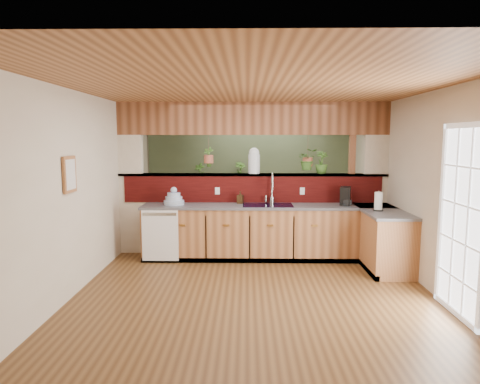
{
  "coord_description": "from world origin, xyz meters",
  "views": [
    {
      "loc": [
        -0.1,
        -5.99,
        1.99
      ],
      "look_at": [
        -0.2,
        0.7,
        1.15
      ],
      "focal_mm": 32.0,
      "sensor_mm": 36.0,
      "label": 1
    }
  ],
  "objects_px": {
    "shelving_console": "(226,207)",
    "soap_dispenser": "(240,197)",
    "coffee_maker": "(345,197)",
    "faucet": "(272,187)",
    "paper_towel": "(378,202)",
    "glass_jar": "(254,161)",
    "dish_stack": "(174,199)"
  },
  "relations": [
    {
      "from": "dish_stack",
      "to": "paper_towel",
      "type": "height_order",
      "value": "paper_towel"
    },
    {
      "from": "faucet",
      "to": "paper_towel",
      "type": "xyz_separation_m",
      "value": [
        1.57,
        -0.68,
        -0.14
      ]
    },
    {
      "from": "coffee_maker",
      "to": "paper_towel",
      "type": "bearing_deg",
      "value": -39.33
    },
    {
      "from": "faucet",
      "to": "soap_dispenser",
      "type": "bearing_deg",
      "value": 178.23
    },
    {
      "from": "paper_towel",
      "to": "shelving_console",
      "type": "distance_m",
      "value": 3.77
    },
    {
      "from": "faucet",
      "to": "glass_jar",
      "type": "distance_m",
      "value": 0.57
    },
    {
      "from": "soap_dispenser",
      "to": "paper_towel",
      "type": "bearing_deg",
      "value": -18.42
    },
    {
      "from": "faucet",
      "to": "dish_stack",
      "type": "distance_m",
      "value": 1.64
    },
    {
      "from": "glass_jar",
      "to": "shelving_console",
      "type": "height_order",
      "value": "glass_jar"
    },
    {
      "from": "dish_stack",
      "to": "paper_towel",
      "type": "distance_m",
      "value": 3.25
    },
    {
      "from": "soap_dispenser",
      "to": "paper_towel",
      "type": "relative_size",
      "value": 0.69
    },
    {
      "from": "faucet",
      "to": "dish_stack",
      "type": "xyz_separation_m",
      "value": [
        -1.63,
        -0.14,
        -0.19
      ]
    },
    {
      "from": "paper_towel",
      "to": "glass_jar",
      "type": "xyz_separation_m",
      "value": [
        -1.87,
        0.91,
        0.57
      ]
    },
    {
      "from": "coffee_maker",
      "to": "soap_dispenser",
      "type": "bearing_deg",
      "value": -168.61
    },
    {
      "from": "coffee_maker",
      "to": "paper_towel",
      "type": "distance_m",
      "value": 0.66
    },
    {
      "from": "faucet",
      "to": "paper_towel",
      "type": "distance_m",
      "value": 1.72
    },
    {
      "from": "paper_towel",
      "to": "glass_jar",
      "type": "relative_size",
      "value": 0.69
    },
    {
      "from": "coffee_maker",
      "to": "shelving_console",
      "type": "relative_size",
      "value": 0.19
    },
    {
      "from": "dish_stack",
      "to": "coffee_maker",
      "type": "relative_size",
      "value": 1.12
    },
    {
      "from": "faucet",
      "to": "dish_stack",
      "type": "height_order",
      "value": "faucet"
    },
    {
      "from": "shelving_console",
      "to": "soap_dispenser",
      "type": "bearing_deg",
      "value": -87.99
    },
    {
      "from": "soap_dispenser",
      "to": "glass_jar",
      "type": "height_order",
      "value": "glass_jar"
    },
    {
      "from": "soap_dispenser",
      "to": "shelving_console",
      "type": "relative_size",
      "value": 0.14
    },
    {
      "from": "paper_towel",
      "to": "glass_jar",
      "type": "bearing_deg",
      "value": 154.07
    },
    {
      "from": "faucet",
      "to": "paper_towel",
      "type": "height_order",
      "value": "faucet"
    },
    {
      "from": "faucet",
      "to": "coffee_maker",
      "type": "height_order",
      "value": "faucet"
    },
    {
      "from": "faucet",
      "to": "soap_dispenser",
      "type": "distance_m",
      "value": 0.56
    },
    {
      "from": "coffee_maker",
      "to": "glass_jar",
      "type": "height_order",
      "value": "glass_jar"
    },
    {
      "from": "paper_towel",
      "to": "soap_dispenser",
      "type": "bearing_deg",
      "value": 161.58
    },
    {
      "from": "faucet",
      "to": "dish_stack",
      "type": "bearing_deg",
      "value": -175.25
    },
    {
      "from": "coffee_maker",
      "to": "faucet",
      "type": "bearing_deg",
      "value": -170.06
    },
    {
      "from": "faucet",
      "to": "soap_dispenser",
      "type": "xyz_separation_m",
      "value": [
        -0.53,
        0.02,
        -0.18
      ]
    }
  ]
}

